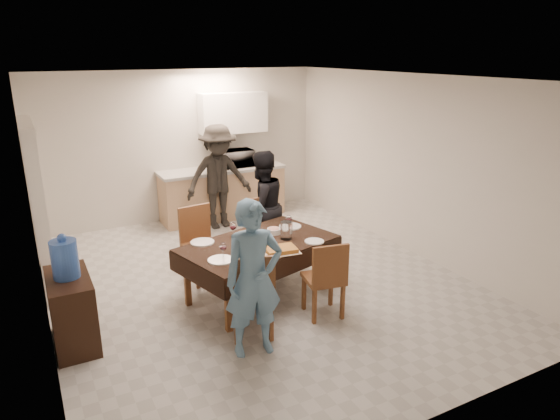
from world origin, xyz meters
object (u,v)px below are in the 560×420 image
(dining_table, at_px, (259,245))
(water_jug, at_px, (65,259))
(wine_bottle, at_px, (253,228))
(person_far, at_px, (262,206))
(water_pitcher, at_px, (286,230))
(savoury_tart, at_px, (281,250))
(microwave, at_px, (237,158))
(console, at_px, (72,311))
(person_kitchen, at_px, (219,177))
(person_near, at_px, (254,279))

(dining_table, distance_m, water_jug, 2.15)
(wine_bottle, relative_size, person_far, 0.21)
(wine_bottle, bearing_deg, water_pitcher, -14.04)
(dining_table, distance_m, savoury_tart, 0.40)
(microwave, bearing_deg, console, 44.50)
(console, relative_size, water_pitcher, 3.73)
(water_jug, distance_m, wine_bottle, 2.09)
(console, xyz_separation_m, microwave, (3.18, 3.12, 0.69))
(wine_bottle, height_order, person_kitchen, person_kitchen)
(console, distance_m, person_far, 2.94)
(dining_table, relative_size, microwave, 3.68)
(console, xyz_separation_m, person_far, (2.69, 1.11, 0.42))
(console, xyz_separation_m, savoury_tart, (2.24, -0.32, 0.36))
(wine_bottle, xyz_separation_m, savoury_tart, (0.15, -0.43, -0.14))
(savoury_tart, height_order, person_kitchen, person_kitchen)
(water_pitcher, relative_size, savoury_tart, 0.53)
(console, height_order, microwave, microwave)
(dining_table, bearing_deg, wine_bottle, 119.81)
(savoury_tart, relative_size, microwave, 0.74)
(console, distance_m, person_near, 1.91)
(water_pitcher, bearing_deg, microwave, 77.48)
(dining_table, xyz_separation_m, console, (-2.14, -0.06, -0.30))
(wine_bottle, bearing_deg, microwave, 70.08)
(microwave, distance_m, person_near, 4.41)
(savoury_tart, bearing_deg, person_far, 72.53)
(water_pitcher, distance_m, savoury_tart, 0.42)
(dining_table, bearing_deg, water_pitcher, -23.32)
(person_near, xyz_separation_m, person_kitchen, (1.06, 3.66, 0.08))
(water_jug, bearing_deg, person_kitchen, 45.31)
(dining_table, xyz_separation_m, water_jug, (-2.14, -0.06, 0.27))
(water_jug, relative_size, person_far, 0.24)
(wine_bottle, relative_size, microwave, 0.62)
(microwave, distance_m, person_far, 2.09)
(dining_table, xyz_separation_m, microwave, (1.04, 3.06, 0.39))
(microwave, relative_size, person_kitchen, 0.31)
(person_far, distance_m, person_kitchen, 1.56)
(water_jug, height_order, savoury_tart, water_jug)
(person_far, bearing_deg, dining_table, 50.49)
(console, relative_size, savoury_tart, 1.98)
(dining_table, height_order, microwave, microwave)
(person_far, bearing_deg, water_pitcher, 67.83)
(microwave, bearing_deg, wine_bottle, 70.08)
(dining_table, xyz_separation_m, savoury_tart, (0.10, -0.38, 0.06))
(savoury_tart, distance_m, person_far, 1.50)
(microwave, height_order, person_kitchen, person_kitchen)
(dining_table, height_order, person_kitchen, person_kitchen)
(console, relative_size, person_near, 0.51)
(water_jug, relative_size, microwave, 0.70)
(water_pitcher, relative_size, person_near, 0.14)
(water_jug, height_order, microwave, microwave)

